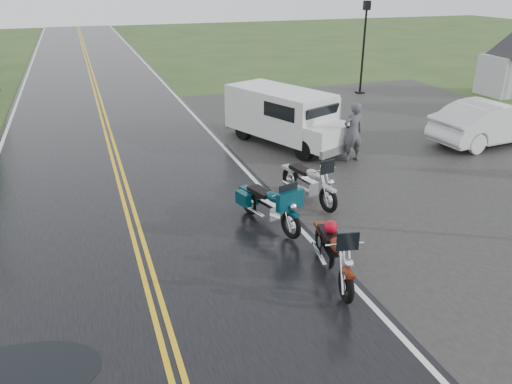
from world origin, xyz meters
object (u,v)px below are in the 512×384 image
motorcycle_silver (329,190)px  person_at_van (353,133)px  visitor_center (510,47)px  motorcycle_teal (291,215)px  motorcycle_red (347,273)px  van_white (305,132)px  lamp_post_far_right (363,48)px  sedan_white (492,123)px

motorcycle_silver → person_at_van: size_ratio=1.19×
visitor_center → motorcycle_teal: size_ratio=7.01×
motorcycle_red → van_white: van_white is taller
motorcycle_teal → lamp_post_far_right: 16.74m
van_white → lamp_post_far_right: (7.17, 8.59, 1.32)m
motorcycle_red → sedan_white: 12.06m
visitor_center → motorcycle_teal: bearing=-147.0°
visitor_center → sedan_white: size_ratio=3.34×
motorcycle_teal → motorcycle_silver: motorcycle_silver is taller
visitor_center → van_white: (-14.03, -5.88, -1.39)m
motorcycle_teal → sedan_white: sedan_white is taller
visitor_center → van_white: size_ratio=3.10×
motorcycle_red → motorcycle_silver: bearing=79.0°
van_white → sedan_white: size_ratio=1.08×
van_white → person_at_van: size_ratio=2.63×
motorcycle_silver → lamp_post_far_right: 15.12m
person_at_van → visitor_center: bearing=-156.5°
motorcycle_teal → sedan_white: 10.75m
motorcycle_silver → person_at_van: bearing=41.1°
motorcycle_silver → van_white: van_white is taller
motorcycle_red → motorcycle_silver: same height
motorcycle_red → sedan_white: (9.83, 6.98, 0.10)m
visitor_center → sedan_white: visitor_center is taller
motorcycle_silver → lamp_post_far_right: bearing=45.2°
motorcycle_red → van_white: bearing=82.1°
van_white → sedan_white: bearing=-26.6°
visitor_center → sedan_white: bearing=-136.5°
visitor_center → van_white: 15.27m
motorcycle_teal → person_at_van: person_at_van is taller
motorcycle_silver → visitor_center: bearing=21.6°
motorcycle_silver → lamp_post_far_right: size_ratio=0.50×
motorcycle_red → person_at_van: (4.07, 6.98, 0.29)m
lamp_post_far_right → motorcycle_silver: bearing=-123.5°
motorcycle_teal → sedan_white: size_ratio=0.48×
motorcycle_red → sedan_white: size_ratio=0.49×
motorcycle_red → lamp_post_far_right: 18.92m
motorcycle_teal → sedan_white: bearing=7.7°
visitor_center → person_at_van: (-12.55, -6.43, -1.42)m
motorcycle_red → lamp_post_far_right: (9.76, 16.12, 1.64)m
motorcycle_red → motorcycle_teal: 2.62m
motorcycle_teal → motorcycle_red: bearing=-106.3°
motorcycle_silver → sedan_white: size_ratio=0.49×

